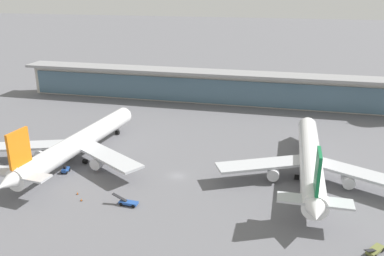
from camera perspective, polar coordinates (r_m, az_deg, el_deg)
ground_plane at (r=118.41m, az=-2.12°, el=-6.79°), size 1200.00×1200.00×0.00m
airliner_left_stand at (r=131.41m, az=-15.85°, el=-2.07°), size 52.46×68.57×18.25m
airliner_centre_stand at (r=119.51m, az=16.39°, el=-4.33°), size 52.74×68.35×18.25m
service_truck_near_nose_olive at (r=95.00m, az=24.42°, el=-15.45°), size 5.15×6.26×2.70m
service_truck_under_wing_blue at (r=104.70m, az=-9.07°, el=-10.33°), size 6.88×2.24×2.70m
service_truck_mid_apron_blue at (r=125.76m, az=-17.44°, el=-5.66°), size 1.98×3.01×2.05m
terminal_building at (r=188.51m, az=4.28°, el=5.83°), size 194.47×12.80×15.20m
safety_cone_bravo at (r=109.34m, az=-15.39°, el=-9.75°), size 0.62×0.62×0.70m
safety_cone_delta at (r=112.76m, az=-15.91°, el=-8.85°), size 0.62×0.62×0.70m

